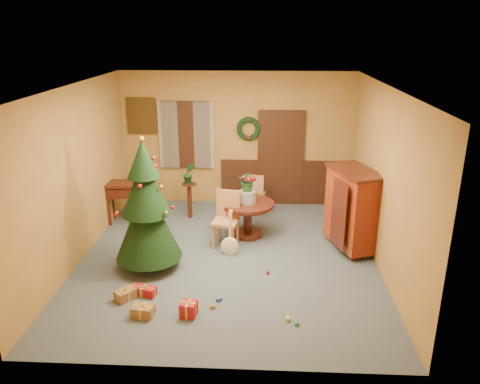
# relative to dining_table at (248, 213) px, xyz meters

# --- Properties ---
(room_envelope) EXTENTS (5.50, 5.50, 5.50)m
(room_envelope) POSITION_rel_dining_table_xyz_m (-0.09, 1.77, 0.64)
(room_envelope) COLOR #3B4856
(room_envelope) RESTS_ON ground
(dining_table) EXTENTS (0.99, 0.99, 0.68)m
(dining_table) POSITION_rel_dining_table_xyz_m (0.00, 0.00, 0.00)
(dining_table) COLOR black
(dining_table) RESTS_ON floor
(urn) EXTENTS (0.31, 0.31, 0.23)m
(urn) POSITION_rel_dining_table_xyz_m (0.00, 0.00, 0.32)
(urn) COLOR slate
(urn) RESTS_ON dining_table
(centerpiece_plant) EXTENTS (0.34, 0.30, 0.38)m
(centerpiece_plant) POSITION_rel_dining_table_xyz_m (0.00, 0.00, 0.62)
(centerpiece_plant) COLOR #1E4C23
(centerpiece_plant) RESTS_ON urn
(chair_near) EXTENTS (0.51, 0.51, 1.00)m
(chair_near) POSITION_rel_dining_table_xyz_m (-0.37, -0.36, 0.06)
(chair_near) COLOR #A77043
(chair_near) RESTS_ON floor
(chair_far) EXTENTS (0.45, 0.45, 0.92)m
(chair_far) POSITION_rel_dining_table_xyz_m (0.11, 1.04, 0.02)
(chair_far) COLOR #A77043
(chair_far) RESTS_ON floor
(guitar) EXTENTS (0.37, 0.52, 0.73)m
(guitar) POSITION_rel_dining_table_xyz_m (-0.28, -0.79, -0.10)
(guitar) COLOR beige
(guitar) RESTS_ON floor
(plant_stand) EXTENTS (0.29, 0.29, 0.74)m
(plant_stand) POSITION_rel_dining_table_xyz_m (-1.23, 0.87, -0.01)
(plant_stand) COLOR black
(plant_stand) RESTS_ON floor
(stand_plant) EXTENTS (0.28, 0.26, 0.42)m
(stand_plant) POSITION_rel_dining_table_xyz_m (-1.23, 0.87, 0.48)
(stand_plant) COLOR #19471E
(stand_plant) RESTS_ON plant_stand
(christmas_tree) EXTENTS (1.07, 1.07, 2.21)m
(christmas_tree) POSITION_rel_dining_table_xyz_m (-1.57, -1.30, 0.57)
(christmas_tree) COLOR #382111
(christmas_tree) RESTS_ON floor
(writing_desk) EXTENTS (0.98, 0.54, 0.84)m
(writing_desk) POSITION_rel_dining_table_xyz_m (-2.39, 0.58, 0.16)
(writing_desk) COLOR black
(writing_desk) RESTS_ON floor
(sideboard) EXTENTS (0.95, 1.28, 1.47)m
(sideboard) POSITION_rel_dining_table_xyz_m (1.85, -0.43, 0.31)
(sideboard) COLOR #5A110A
(sideboard) RESTS_ON floor
(gift_a) EXTENTS (0.32, 0.25, 0.16)m
(gift_a) POSITION_rel_dining_table_xyz_m (-1.34, -2.69, -0.40)
(gift_a) COLOR brown
(gift_a) RESTS_ON floor
(gift_b) EXTENTS (0.24, 0.24, 0.21)m
(gift_b) POSITION_rel_dining_table_xyz_m (-0.71, -2.65, -0.37)
(gift_b) COLOR #A01517
(gift_b) RESTS_ON floor
(gift_c) EXTENTS (0.33, 0.34, 0.15)m
(gift_c) POSITION_rel_dining_table_xyz_m (-1.70, -2.29, -0.40)
(gift_c) COLOR brown
(gift_c) RESTS_ON floor
(gift_d) EXTENTS (0.40, 0.25, 0.14)m
(gift_d) POSITION_rel_dining_table_xyz_m (-1.47, -2.15, -0.41)
(gift_d) COLOR #A01517
(gift_d) RESTS_ON floor
(toy_a) EXTENTS (0.09, 0.09, 0.05)m
(toy_a) POSITION_rel_dining_table_xyz_m (-0.33, -2.27, -0.45)
(toy_a) COLOR #2643A5
(toy_a) RESTS_ON floor
(toy_b) EXTENTS (0.06, 0.06, 0.06)m
(toy_b) POSITION_rel_dining_table_xyz_m (0.76, -2.80, -0.45)
(toy_b) COLOR green
(toy_b) RESTS_ON floor
(toy_c) EXTENTS (0.07, 0.09, 0.05)m
(toy_c) POSITION_rel_dining_table_xyz_m (0.64, -2.69, -0.45)
(toy_c) COLOR gold
(toy_c) RESTS_ON floor
(toy_d) EXTENTS (0.06, 0.06, 0.06)m
(toy_d) POSITION_rel_dining_table_xyz_m (0.38, -1.45, -0.45)
(toy_d) COLOR red
(toy_d) RESTS_ON floor
(toy_e) EXTENTS (0.09, 0.07, 0.05)m
(toy_e) POSITION_rel_dining_table_xyz_m (-0.40, -2.45, -0.45)
(toy_e) COLOR gold
(toy_e) RESTS_ON floor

